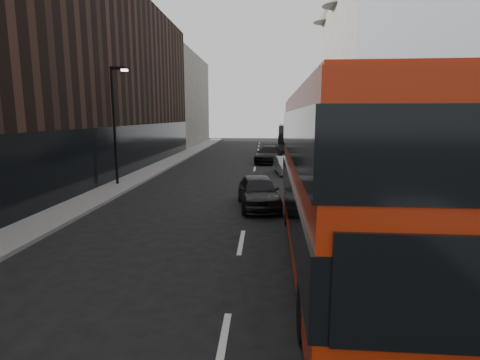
% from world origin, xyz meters
% --- Properties ---
extents(sidewalk_right, '(3.00, 80.00, 0.15)m').
position_xyz_m(sidewalk_right, '(7.50, 25.00, 0.07)').
color(sidewalk_right, slate).
rests_on(sidewalk_right, ground).
extents(sidewalk_left, '(2.00, 80.00, 0.15)m').
position_xyz_m(sidewalk_left, '(-8.00, 25.00, 0.07)').
color(sidewalk_left, slate).
rests_on(sidewalk_left, ground).
extents(building_modern_block, '(5.03, 22.00, 20.00)m').
position_xyz_m(building_modern_block, '(11.47, 21.00, 9.90)').
color(building_modern_block, '#9FA5A9').
rests_on(building_modern_block, ground).
extents(building_victorian, '(6.50, 24.00, 21.00)m').
position_xyz_m(building_victorian, '(11.38, 44.00, 9.66)').
color(building_victorian, '#635F57').
rests_on(building_victorian, ground).
extents(building_left_mid, '(5.00, 24.00, 14.00)m').
position_xyz_m(building_left_mid, '(-11.50, 30.00, 7.00)').
color(building_left_mid, black).
rests_on(building_left_mid, ground).
extents(building_left_far, '(5.00, 20.00, 13.00)m').
position_xyz_m(building_left_far, '(-11.50, 52.00, 6.50)').
color(building_left_far, '#635F57').
rests_on(building_left_far, ground).
extents(street_lamp, '(1.06, 0.22, 7.00)m').
position_xyz_m(street_lamp, '(-8.22, 18.00, 4.18)').
color(street_lamp, black).
rests_on(street_lamp, sidewalk_left).
extents(red_bus, '(3.14, 12.30, 4.94)m').
position_xyz_m(red_bus, '(2.90, 6.27, 2.74)').
color(red_bus, '#A8240A').
rests_on(red_bus, ground).
extents(grey_bus, '(2.81, 10.01, 3.21)m').
position_xyz_m(grey_bus, '(3.74, 43.61, 1.72)').
color(grey_bus, black).
rests_on(grey_bus, ground).
extents(car_a, '(2.33, 4.66, 1.52)m').
position_xyz_m(car_a, '(0.50, 13.07, 0.76)').
color(car_a, black).
rests_on(car_a, ground).
extents(car_b, '(1.91, 4.11, 1.31)m').
position_xyz_m(car_b, '(2.40, 23.45, 0.65)').
color(car_b, '#989AA0').
rests_on(car_b, ground).
extents(car_c, '(2.84, 5.55, 1.54)m').
position_xyz_m(car_c, '(1.19, 30.45, 0.77)').
color(car_c, black).
rests_on(car_c, ground).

